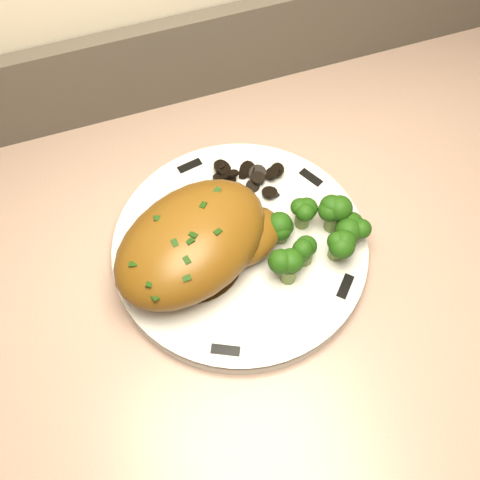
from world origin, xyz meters
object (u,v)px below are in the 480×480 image
object	(u,v)px
counter	(268,402)
plate	(240,249)
broccoli_florets	(315,235)
chicken_breast	(198,242)

from	to	relation	value
counter	plate	world-z (taller)	counter
plate	broccoli_florets	bearing A→B (deg)	-19.83
counter	broccoli_florets	size ratio (longest dim) A/B	17.78
plate	broccoli_florets	world-z (taller)	broccoli_florets
plate	broccoli_florets	distance (m)	0.09
chicken_breast	broccoli_florets	distance (m)	0.12
counter	chicken_breast	world-z (taller)	counter
plate	chicken_breast	bearing A→B (deg)	-178.95
counter	broccoli_florets	bearing A→B (deg)	41.03
counter	chicken_breast	xyz separation A→B (m)	(-0.07, 0.07, 0.46)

